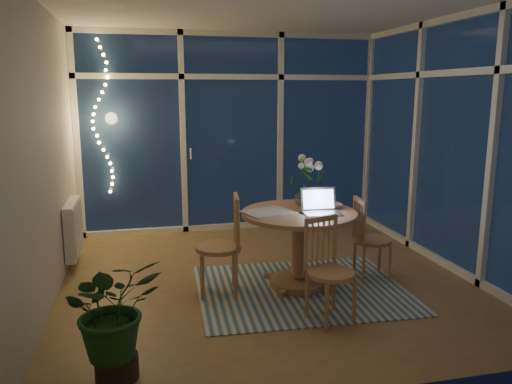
# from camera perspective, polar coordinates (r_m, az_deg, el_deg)

# --- Properties ---
(floor) EXTENTS (4.00, 4.00, 0.00)m
(floor) POSITION_cam_1_polar(r_m,az_deg,el_deg) (5.07, 1.47, -9.86)
(floor) COLOR olive
(floor) RESTS_ON ground
(ceiling) EXTENTS (4.00, 4.00, 0.00)m
(ceiling) POSITION_cam_1_polar(r_m,az_deg,el_deg) (4.79, 1.63, 20.54)
(ceiling) COLOR silver
(ceiling) RESTS_ON wall_back
(wall_back) EXTENTS (4.00, 0.04, 2.60)m
(wall_back) POSITION_cam_1_polar(r_m,az_deg,el_deg) (6.70, -2.79, 6.77)
(wall_back) COLOR beige
(wall_back) RESTS_ON floor
(wall_front) EXTENTS (4.00, 0.04, 2.60)m
(wall_front) POSITION_cam_1_polar(r_m,az_deg,el_deg) (2.89, 11.58, 0.44)
(wall_front) COLOR beige
(wall_front) RESTS_ON floor
(wall_left) EXTENTS (0.04, 4.00, 2.60)m
(wall_left) POSITION_cam_1_polar(r_m,az_deg,el_deg) (4.68, -22.96, 3.89)
(wall_left) COLOR beige
(wall_left) RESTS_ON floor
(wall_right) EXTENTS (0.04, 4.00, 2.60)m
(wall_right) POSITION_cam_1_polar(r_m,az_deg,el_deg) (5.60, 21.84, 5.07)
(wall_right) COLOR beige
(wall_right) RESTS_ON floor
(window_wall_back) EXTENTS (4.00, 0.10, 2.60)m
(window_wall_back) POSITION_cam_1_polar(r_m,az_deg,el_deg) (6.66, -2.72, 6.74)
(window_wall_back) COLOR white
(window_wall_back) RESTS_ON floor
(window_wall_right) EXTENTS (0.10, 4.00, 2.60)m
(window_wall_right) POSITION_cam_1_polar(r_m,az_deg,el_deg) (5.58, 21.50, 5.07)
(window_wall_right) COLOR white
(window_wall_right) RESTS_ON floor
(radiator) EXTENTS (0.10, 0.70, 0.58)m
(radiator) POSITION_cam_1_polar(r_m,az_deg,el_deg) (5.71, -20.18, -3.92)
(radiator) COLOR white
(radiator) RESTS_ON wall_left
(fairy_lights) EXTENTS (0.24, 0.10, 1.85)m
(fairy_lights) POSITION_cam_1_polar(r_m,az_deg,el_deg) (6.48, -17.27, 8.11)
(fairy_lights) COLOR #FFD066
(fairy_lights) RESTS_ON window_wall_back
(garden_patio) EXTENTS (12.00, 6.00, 0.10)m
(garden_patio) POSITION_cam_1_polar(r_m,az_deg,el_deg) (9.91, -2.97, 0.32)
(garden_patio) COLOR black
(garden_patio) RESTS_ON ground
(garden_fence) EXTENTS (11.00, 0.08, 1.80)m
(garden_fence) POSITION_cam_1_polar(r_m,az_deg,el_deg) (10.19, -6.31, 6.03)
(garden_fence) COLOR #3C2016
(garden_fence) RESTS_ON ground
(neighbour_roof) EXTENTS (7.00, 3.00, 2.20)m
(neighbour_roof) POSITION_cam_1_polar(r_m,az_deg,el_deg) (13.17, -6.71, 12.87)
(neighbour_roof) COLOR #373942
(neighbour_roof) RESTS_ON ground
(garden_shrubs) EXTENTS (0.90, 0.90, 0.90)m
(garden_shrubs) POSITION_cam_1_polar(r_m,az_deg,el_deg) (8.10, -10.09, 1.34)
(garden_shrubs) COLOR black
(garden_shrubs) RESTS_ON ground
(rug) EXTENTS (2.01, 1.64, 0.01)m
(rug) POSITION_cam_1_polar(r_m,az_deg,el_deg) (4.82, 5.18, -11.00)
(rug) COLOR beige
(rug) RESTS_ON floor
(dining_table) EXTENTS (1.13, 1.13, 0.74)m
(dining_table) POSITION_cam_1_polar(r_m,az_deg,el_deg) (4.78, 4.88, -6.53)
(dining_table) COLOR #B07A4F
(dining_table) RESTS_ON floor
(chair_left) EXTENTS (0.49, 0.49, 0.94)m
(chair_left) POSITION_cam_1_polar(r_m,az_deg,el_deg) (4.56, -4.34, -6.07)
(chair_left) COLOR #B07A4F
(chair_left) RESTS_ON floor
(chair_right) EXTENTS (0.42, 0.42, 0.84)m
(chair_right) POSITION_cam_1_polar(r_m,az_deg,el_deg) (5.07, 13.20, -5.17)
(chair_right) COLOR #B07A4F
(chair_right) RESTS_ON floor
(chair_front) EXTENTS (0.49, 0.49, 0.86)m
(chair_front) POSITION_cam_1_polar(r_m,az_deg,el_deg) (4.09, 8.59, -8.90)
(chair_front) COLOR #B07A4F
(chair_front) RESTS_ON floor
(laptop) EXTENTS (0.35, 0.30, 0.25)m
(laptop) POSITION_cam_1_polar(r_m,az_deg,el_deg) (4.59, 7.60, -1.02)
(laptop) COLOR silver
(laptop) RESTS_ON dining_table
(flower_vase) EXTENTS (0.21, 0.21, 0.21)m
(flower_vase) POSITION_cam_1_polar(r_m,az_deg,el_deg) (4.89, 5.60, -0.40)
(flower_vase) COLOR silver
(flower_vase) RESTS_ON dining_table
(bowl) EXTENTS (0.16, 0.16, 0.04)m
(bowl) POSITION_cam_1_polar(r_m,az_deg,el_deg) (4.87, 8.79, -1.57)
(bowl) COLOR white
(bowl) RESTS_ON dining_table
(newspapers) EXTENTS (0.51, 0.46, 0.01)m
(newspapers) POSITION_cam_1_polar(r_m,az_deg,el_deg) (4.59, 1.44, -2.41)
(newspapers) COLOR silver
(newspapers) RESTS_ON dining_table
(phone) EXTENTS (0.13, 0.09, 0.01)m
(phone) POSITION_cam_1_polar(r_m,az_deg,el_deg) (4.63, 5.74, -2.33)
(phone) COLOR black
(phone) RESTS_ON dining_table
(potted_plant) EXTENTS (0.66, 0.62, 0.76)m
(potted_plant) POSITION_cam_1_polar(r_m,az_deg,el_deg) (3.41, -15.90, -14.34)
(potted_plant) COLOR #18431C
(potted_plant) RESTS_ON floor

